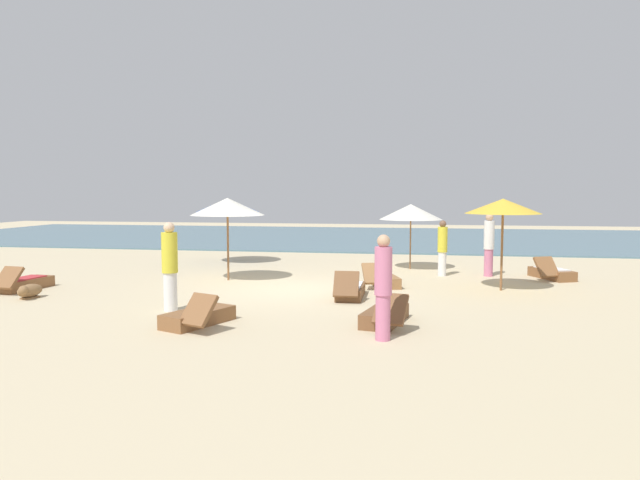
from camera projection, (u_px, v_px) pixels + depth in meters
ground_plane at (299, 290)px, 15.02m from camera, size 60.00×60.00×0.00m
ocean_water at (364, 237)px, 31.71m from camera, size 48.00×16.00×0.06m
umbrella_0 at (411, 212)px, 18.94m from camera, size 2.03×2.03×2.12m
umbrella_1 at (227, 205)px, 20.62m from camera, size 2.21×2.21×2.28m
umbrella_2 at (227, 207)px, 16.57m from camera, size 2.10×2.10×2.34m
umbrella_3 at (503, 206)px, 14.84m from camera, size 1.90×1.90×2.35m
lounger_0 at (350, 290)px, 13.98m from camera, size 0.64×1.69×0.71m
lounger_1 at (23, 283)px, 15.06m from camera, size 0.78×1.76×0.67m
lounger_3 at (198, 317)px, 11.11m from camera, size 1.19×1.78×0.69m
lounger_4 at (551, 273)px, 16.95m from camera, size 1.22×1.78×0.69m
lounger_5 at (385, 315)px, 11.22m from camera, size 0.93×1.78×0.68m
lounger_6 at (383, 280)px, 15.73m from camera, size 1.06×1.80×0.67m
person_0 at (170, 266)px, 12.41m from camera, size 0.34×0.34×1.89m
person_3 at (442, 248)px, 17.49m from camera, size 0.34×0.34×1.67m
person_4 at (489, 244)px, 17.42m from camera, size 0.35×0.35×1.88m
person_5 at (383, 286)px, 9.94m from camera, size 0.39×0.39×1.81m
dog at (29, 291)px, 13.85m from camera, size 0.43×0.78×0.36m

